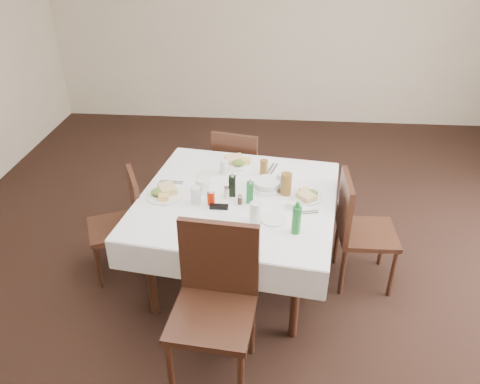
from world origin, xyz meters
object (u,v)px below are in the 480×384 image
(chair_north, at_px, (238,168))
(chair_west, at_px, (125,218))
(ketchup_bottle, at_px, (211,198))
(oil_cruet_dark, at_px, (232,185))
(chair_east, at_px, (357,225))
(dining_table, at_px, (237,205))
(oil_cruet_green, at_px, (250,192))
(water_n, at_px, (224,167))
(water_e, at_px, (281,180))
(coffee_mug, at_px, (201,186))
(green_bottle, at_px, (297,220))
(bread_basket, at_px, (267,185))
(water_s, at_px, (256,212))
(water_w, at_px, (196,195))
(chair_south, at_px, (215,294))

(chair_north, bearing_deg, chair_west, -133.66)
(chair_north, height_order, ketchup_bottle, chair_north)
(oil_cruet_dark, bearing_deg, chair_east, 3.10)
(dining_table, distance_m, oil_cruet_green, 0.20)
(dining_table, height_order, water_n, water_n)
(dining_table, xyz_separation_m, ketchup_bottle, (-0.18, -0.12, 0.13))
(dining_table, distance_m, water_e, 0.38)
(chair_east, bearing_deg, coffee_mug, -179.86)
(dining_table, bearing_deg, water_n, 111.32)
(dining_table, relative_size, water_n, 13.79)
(water_n, distance_m, green_bottle, 0.94)
(oil_cruet_green, bearing_deg, water_n, 119.42)
(dining_table, xyz_separation_m, oil_cruet_dark, (-0.04, 0.01, 0.16))
(chair_west, distance_m, coffee_mug, 0.70)
(chair_east, bearing_deg, bread_basket, 175.08)
(water_s, height_order, coffee_mug, water_s)
(chair_north, xyz_separation_m, coffee_mug, (-0.20, -0.85, 0.29))
(water_n, relative_size, coffee_mug, 0.85)
(water_w, bearing_deg, green_bottle, -23.43)
(chair_west, height_order, ketchup_bottle, ketchup_bottle)
(chair_east, bearing_deg, oil_cruet_dark, -176.90)
(chair_east, height_order, chair_west, chair_east)
(chair_east, distance_m, green_bottle, 0.76)
(bread_basket, distance_m, ketchup_bottle, 0.46)
(chair_west, distance_m, water_s, 1.16)
(dining_table, xyz_separation_m, water_s, (0.15, -0.31, 0.15))
(water_e, distance_m, bread_basket, 0.11)
(water_e, distance_m, oil_cruet_green, 0.32)
(chair_east, relative_size, oil_cruet_green, 4.53)
(chair_north, relative_size, water_s, 6.21)
(water_e, bearing_deg, chair_south, -110.17)
(chair_south, distance_m, chair_west, 1.23)
(chair_north, xyz_separation_m, green_bottle, (0.49, -1.33, 0.35))
(water_s, relative_size, oil_cruet_dark, 0.71)
(ketchup_bottle, bearing_deg, bread_basket, 32.44)
(chair_east, relative_size, water_e, 7.80)
(chair_west, distance_m, ketchup_bottle, 0.81)
(chair_east, bearing_deg, ketchup_bottle, -170.21)
(coffee_mug, bearing_deg, water_e, 10.11)
(chair_south, distance_m, bread_basket, 1.02)
(chair_west, distance_m, oil_cruet_green, 1.06)
(chair_west, xyz_separation_m, oil_cruet_dark, (0.86, -0.04, 0.36))
(water_e, bearing_deg, water_s, -108.77)
(bread_basket, xyz_separation_m, oil_cruet_dark, (-0.25, -0.11, 0.05))
(ketchup_bottle, bearing_deg, green_bottle, -26.30)
(coffee_mug, bearing_deg, ketchup_bottle, -62.24)
(dining_table, height_order, water_s, water_s)
(chair_south, distance_m, ketchup_bottle, 0.76)
(green_bottle, bearing_deg, chair_west, 160.23)
(oil_cruet_green, xyz_separation_m, ketchup_bottle, (-0.27, -0.06, -0.03))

